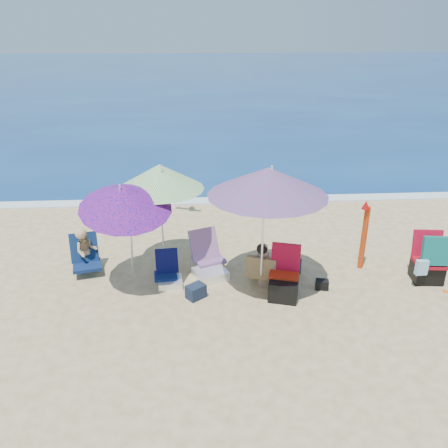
{
  "coord_description": "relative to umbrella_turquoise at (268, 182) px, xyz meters",
  "views": [
    {
      "loc": [
        -0.79,
        -6.73,
        4.5
      ],
      "look_at": [
        -0.3,
        1.0,
        1.1
      ],
      "focal_mm": 36.01,
      "sensor_mm": 36.0,
      "label": 1
    }
  ],
  "objects": [
    {
      "name": "ground",
      "position": [
        -0.41,
        -0.45,
        -2.11
      ],
      "size": [
        120.0,
        120.0,
        0.0
      ],
      "color": "#D8BC84",
      "rests_on": "ground"
    },
    {
      "name": "sea",
      "position": [
        -0.41,
        44.55,
        -2.16
      ],
      "size": [
        120.0,
        80.0,
        0.12
      ],
      "color": "navy",
      "rests_on": "ground"
    },
    {
      "name": "foam",
      "position": [
        -0.41,
        4.65,
        -2.09
      ],
      "size": [
        120.0,
        0.5,
        0.04
      ],
      "color": "white",
      "rests_on": "ground"
    },
    {
      "name": "umbrella_turquoise",
      "position": [
        0.0,
        0.0,
        0.0
      ],
      "size": [
        2.36,
        2.36,
        2.39
      ],
      "color": "white",
      "rests_on": "ground"
    },
    {
      "name": "umbrella_striped",
      "position": [
        -1.89,
        0.92,
        -0.17
      ],
      "size": [
        2.19,
        2.19,
        2.22
      ],
      "color": "white",
      "rests_on": "ground"
    },
    {
      "name": "umbrella_blue",
      "position": [
        -2.44,
        0.18,
        -0.29
      ],
      "size": [
        2.05,
        2.09,
        2.22
      ],
      "color": "white",
      "rests_on": "ground"
    },
    {
      "name": "furled_umbrella",
      "position": [
        2.07,
        0.67,
        -1.3
      ],
      "size": [
        0.19,
        0.16,
        1.47
      ],
      "color": "#C0380D",
      "rests_on": "ground"
    },
    {
      "name": "chair_navy",
      "position": [
        -1.79,
        0.3,
        -1.94
      ],
      "size": [
        0.56,
        0.64,
        0.61
      ],
      "color": "#0E1F4F",
      "rests_on": "ground"
    },
    {
      "name": "chair_rainbow",
      "position": [
        -1.01,
        0.62,
        -1.89
      ],
      "size": [
        0.81,
        1.09,
        0.82
      ],
      "color": "#C74651",
      "rests_on": "ground"
    },
    {
      "name": "camp_chair_left",
      "position": [
        0.32,
        -0.27,
        -1.83
      ],
      "size": [
        0.67,
        0.79,
        0.92
      ],
      "color": "red",
      "rests_on": "ground"
    },
    {
      "name": "camp_chair_right",
      "position": [
        3.16,
        0.08,
        -1.74
      ],
      "size": [
        0.69,
        0.64,
        1.01
      ],
      "color": "#A00B18",
      "rests_on": "ground"
    },
    {
      "name": "person_center",
      "position": [
        -0.01,
        0.18,
        -1.7
      ],
      "size": [
        0.66,
        0.62,
        0.84
      ],
      "color": "tan",
      "rests_on": "ground"
    },
    {
      "name": "person_left",
      "position": [
        -3.43,
        0.88,
        -1.66
      ],
      "size": [
        0.69,
        0.74,
        0.98
      ],
      "color": "tan",
      "rests_on": "ground"
    },
    {
      "name": "bag_navy_a",
      "position": [
        -1.27,
        -0.23,
        -1.98
      ],
      "size": [
        0.4,
        0.39,
        0.25
      ],
      "color": "#182236",
      "rests_on": "ground"
    },
    {
      "name": "bag_tan",
      "position": [
        0.08,
        0.12,
        -1.97
      ],
      "size": [
        0.33,
        0.24,
        0.27
      ],
      "color": "tan",
      "rests_on": "ground"
    },
    {
      "name": "bag_navy_b",
      "position": [
        0.54,
        0.54,
        -1.94
      ],
      "size": [
        0.56,
        0.51,
        0.34
      ],
      "color": "#1C283D",
      "rests_on": "ground"
    },
    {
      "name": "bag_black_b",
      "position": [
        1.09,
        -0.08,
        -2.02
      ],
      "size": [
        0.26,
        0.21,
        0.18
      ],
      "color": "black",
      "rests_on": "ground"
    }
  ]
}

